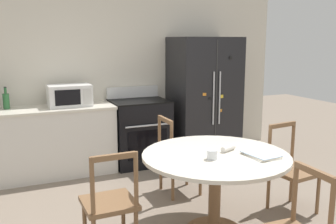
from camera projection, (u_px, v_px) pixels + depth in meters
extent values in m
cube|color=silver|center=(117.00, 71.00, 5.44)|extent=(5.20, 0.10, 2.60)
cube|color=silver|center=(36.00, 144.00, 4.80)|extent=(1.98, 0.62, 0.86)
cube|color=beige|center=(34.00, 110.00, 4.72)|extent=(2.01, 0.64, 0.03)
cube|color=black|center=(204.00, 98.00, 5.62)|extent=(0.96, 0.70, 1.79)
cube|color=#333333|center=(216.00, 101.00, 5.30)|extent=(0.01, 0.01, 1.72)
cylinder|color=silver|center=(214.00, 98.00, 5.26)|extent=(0.02, 0.02, 0.75)
cylinder|color=silver|center=(220.00, 98.00, 5.30)|extent=(0.02, 0.02, 0.75)
cube|color=orange|center=(205.00, 94.00, 5.21)|extent=(0.05, 0.02, 0.04)
cube|color=black|center=(231.00, 58.00, 5.28)|extent=(0.05, 0.02, 0.04)
cube|color=yellow|center=(222.00, 96.00, 5.33)|extent=(0.06, 0.02, 0.05)
cube|color=orange|center=(220.00, 110.00, 5.36)|extent=(0.05, 0.01, 0.04)
cube|color=black|center=(210.00, 98.00, 5.25)|extent=(0.04, 0.01, 0.03)
cube|color=black|center=(140.00, 133.00, 5.33)|extent=(0.78, 0.64, 0.90)
cube|color=black|center=(148.00, 145.00, 5.05)|extent=(0.56, 0.01, 0.40)
cylinder|color=silver|center=(148.00, 125.00, 4.98)|extent=(0.64, 0.02, 0.02)
cube|color=black|center=(139.00, 101.00, 5.24)|extent=(0.78, 0.64, 0.02)
cube|color=white|center=(133.00, 92.00, 5.49)|extent=(0.78, 0.06, 0.16)
cube|color=white|center=(69.00, 95.00, 4.88)|extent=(0.54, 0.37, 0.28)
cube|color=black|center=(68.00, 98.00, 4.69)|extent=(0.32, 0.01, 0.19)
cube|color=silver|center=(87.00, 96.00, 4.79)|extent=(0.11, 0.01, 0.20)
cylinder|color=#2D6B38|center=(6.00, 101.00, 4.67)|extent=(0.08, 0.08, 0.19)
cylinder|color=#2D6B38|center=(5.00, 91.00, 4.64)|extent=(0.03, 0.03, 0.07)
cylinder|color=#262626|center=(5.00, 87.00, 4.63)|extent=(0.03, 0.03, 0.01)
cylinder|color=beige|center=(216.00, 156.00, 3.33)|extent=(1.32, 1.32, 0.03)
cylinder|color=brown|center=(215.00, 194.00, 3.40)|extent=(0.11, 0.11, 0.69)
cube|color=brown|center=(294.00, 171.00, 3.81)|extent=(0.47, 0.47, 0.04)
cylinder|color=brown|center=(318.00, 195.00, 3.79)|extent=(0.04, 0.04, 0.41)
cylinder|color=brown|center=(294.00, 202.00, 3.62)|extent=(0.04, 0.04, 0.41)
cylinder|color=brown|center=(291.00, 184.00, 4.09)|extent=(0.04, 0.04, 0.41)
cylinder|color=brown|center=(268.00, 190.00, 3.91)|extent=(0.04, 0.04, 0.41)
cylinder|color=brown|center=(293.00, 142.00, 4.01)|extent=(0.04, 0.04, 0.45)
cylinder|color=brown|center=(269.00, 146.00, 3.84)|extent=(0.04, 0.04, 0.45)
cube|color=brown|center=(283.00, 125.00, 3.89)|extent=(0.35, 0.08, 0.04)
cube|color=brown|center=(109.00, 203.00, 3.07)|extent=(0.42, 0.42, 0.04)
cylinder|color=brown|center=(85.00, 223.00, 3.20)|extent=(0.04, 0.04, 0.41)
cylinder|color=brown|center=(123.00, 216.00, 3.34)|extent=(0.04, 0.04, 0.41)
cylinder|color=brown|center=(92.00, 186.00, 2.79)|extent=(0.04, 0.04, 0.45)
cylinder|color=brown|center=(136.00, 179.00, 2.93)|extent=(0.04, 0.04, 0.45)
cube|color=brown|center=(114.00, 157.00, 2.82)|extent=(0.34, 0.04, 0.04)
cylinder|color=brown|center=(332.00, 211.00, 2.38)|extent=(0.04, 0.04, 0.45)
cylinder|color=brown|center=(295.00, 191.00, 2.70)|extent=(0.04, 0.04, 0.45)
cube|color=brown|center=(314.00, 172.00, 2.50)|extent=(0.05, 0.35, 0.04)
cube|color=brown|center=(180.00, 157.00, 4.29)|extent=(0.42, 0.42, 0.04)
cylinder|color=brown|center=(187.00, 169.00, 4.56)|extent=(0.04, 0.04, 0.41)
cylinder|color=brown|center=(200.00, 178.00, 4.25)|extent=(0.04, 0.04, 0.41)
cylinder|color=brown|center=(161.00, 173.00, 4.42)|extent=(0.04, 0.04, 0.41)
cylinder|color=brown|center=(173.00, 183.00, 4.11)|extent=(0.04, 0.04, 0.41)
cylinder|color=brown|center=(159.00, 134.00, 4.33)|extent=(0.04, 0.04, 0.45)
cylinder|color=brown|center=(172.00, 142.00, 4.02)|extent=(0.04, 0.04, 0.45)
cube|color=brown|center=(165.00, 120.00, 4.14)|extent=(0.04, 0.34, 0.04)
cylinder|color=silver|center=(212.00, 155.00, 3.17)|extent=(0.09, 0.09, 0.08)
cylinder|color=red|center=(212.00, 157.00, 3.17)|extent=(0.08, 0.08, 0.04)
cylinder|color=silver|center=(228.00, 148.00, 3.41)|extent=(0.17, 0.11, 0.05)
cube|color=white|center=(261.00, 156.00, 3.26)|extent=(0.24, 0.31, 0.01)
cube|color=beige|center=(261.00, 155.00, 3.26)|extent=(0.23, 0.31, 0.01)
cube|color=silver|center=(261.00, 154.00, 3.26)|extent=(0.25, 0.32, 0.01)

